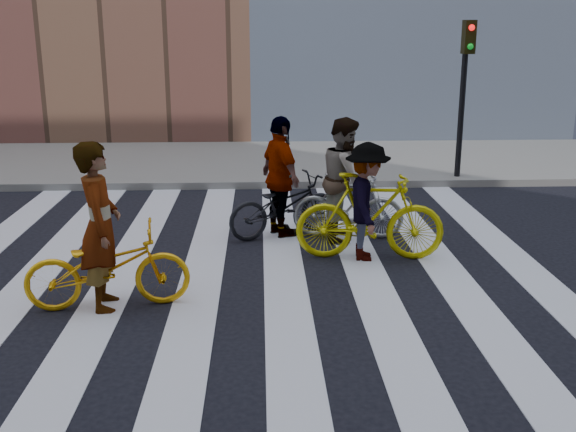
{
  "coord_description": "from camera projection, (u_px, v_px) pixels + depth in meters",
  "views": [
    {
      "loc": [
        0.25,
        -8.37,
        3.2
      ],
      "look_at": [
        0.61,
        0.3,
        0.75
      ],
      "focal_mm": 42.0,
      "sensor_mm": 36.0,
      "label": 1
    }
  ],
  "objects": [
    {
      "name": "rider_left",
      "position": [
        100.0,
        227.0,
        7.71
      ],
      "size": [
        0.57,
        0.78,
        1.98
      ],
      "primitive_type": "imported",
      "rotation": [
        0.0,
        0.0,
        1.71
      ],
      "color": "slate",
      "rests_on": "ground"
    },
    {
      "name": "rider_right",
      "position": [
        367.0,
        202.0,
        9.4
      ],
      "size": [
        0.73,
        1.14,
        1.67
      ],
      "primitive_type": "imported",
      "rotation": [
        0.0,
        0.0,
        1.47
      ],
      "color": "slate",
      "rests_on": "ground"
    },
    {
      "name": "zebra_crosswalk",
      "position": [
        243.0,
        277.0,
        8.91
      ],
      "size": [
        8.25,
        10.0,
        0.01
      ],
      "color": "silver",
      "rests_on": "ground"
    },
    {
      "name": "traffic_signal",
      "position": [
        465.0,
        74.0,
        13.58
      ],
      "size": [
        0.22,
        0.42,
        3.33
      ],
      "color": "black",
      "rests_on": "ground"
    },
    {
      "name": "ground",
      "position": [
        243.0,
        277.0,
        8.91
      ],
      "size": [
        100.0,
        100.0,
        0.0
      ],
      "primitive_type": "plane",
      "color": "black",
      "rests_on": "ground"
    },
    {
      "name": "bike_dark_rear",
      "position": [
        284.0,
        206.0,
        10.56
      ],
      "size": [
        1.97,
        1.35,
        0.98
      ],
      "primitive_type": "imported",
      "rotation": [
        0.0,
        0.0,
        1.99
      ],
      "color": "black",
      "rests_on": "ground"
    },
    {
      "name": "sidewalk_far",
      "position": [
        250.0,
        162.0,
        16.1
      ],
      "size": [
        100.0,
        5.0,
        0.15
      ],
      "primitive_type": "cube",
      "color": "slate",
      "rests_on": "ground"
    },
    {
      "name": "bike_yellow_left",
      "position": [
        108.0,
        267.0,
        7.85
      ],
      "size": [
        1.97,
        0.92,
        0.99
      ],
      "primitive_type": "imported",
      "rotation": [
        0.0,
        0.0,
        1.71
      ],
      "color": "#FFB20E",
      "rests_on": "ground"
    },
    {
      "name": "bike_yellow_right",
      "position": [
        370.0,
        217.0,
        9.46
      ],
      "size": [
        2.13,
        0.79,
        1.25
      ],
      "primitive_type": "imported",
      "rotation": [
        0.0,
        0.0,
        1.47
      ],
      "color": "#C3BA0A",
      "rests_on": "ground"
    },
    {
      "name": "rider_mid",
      "position": [
        345.0,
        179.0,
        10.33
      ],
      "size": [
        0.85,
        1.02,
        1.89
      ],
      "primitive_type": "imported",
      "rotation": [
        0.0,
        0.0,
        1.41
      ],
      "color": "slate",
      "rests_on": "ground"
    },
    {
      "name": "rider_rear",
      "position": [
        281.0,
        177.0,
        10.44
      ],
      "size": [
        0.87,
        1.2,
        1.9
      ],
      "primitive_type": "imported",
      "rotation": [
        0.0,
        0.0,
        1.99
      ],
      "color": "slate",
      "rests_on": "ground"
    },
    {
      "name": "bike_silver_mid",
      "position": [
        348.0,
        206.0,
        10.45
      ],
      "size": [
        1.78,
        0.76,
        1.04
      ],
      "primitive_type": "imported",
      "rotation": [
        0.0,
        0.0,
        1.41
      ],
      "color": "#979A9F",
      "rests_on": "ground"
    }
  ]
}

